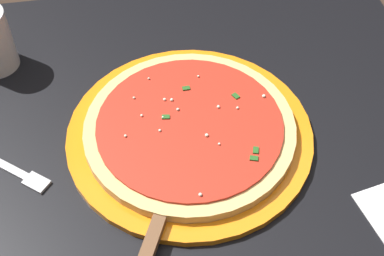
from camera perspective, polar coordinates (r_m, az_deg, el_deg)
restaurant_table at (r=0.95m, az=-0.22°, el=-7.01°), size 0.86×0.80×0.75m
serving_plate at (r=0.81m, az=0.00°, el=-0.64°), size 0.38×0.38×0.01m
pizza at (r=0.80m, az=0.00°, el=0.07°), size 0.32×0.32×0.02m
pizza_server at (r=0.71m, az=-3.76°, el=-10.54°), size 0.13×0.22×0.01m
fork at (r=0.83m, az=-19.74°, el=-3.83°), size 0.16×0.13×0.00m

